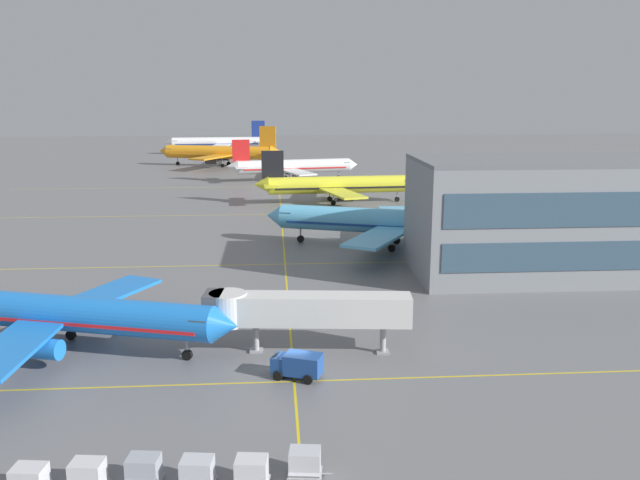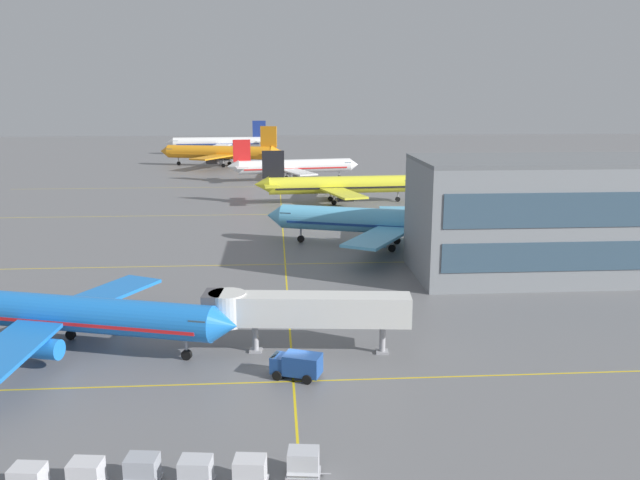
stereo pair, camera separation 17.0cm
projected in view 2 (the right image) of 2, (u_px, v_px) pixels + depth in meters
ground_plane at (293, 371)px, 55.80m from camera, size 600.00×600.00×0.00m
airliner_front_gate at (66, 314)px, 59.82m from camera, size 31.91×27.22×10.09m
airliner_second_row at (386, 222)px, 99.00m from camera, size 36.43×31.17×11.63m
airliner_third_row at (339, 185)px, 138.35m from camera, size 36.03×31.02×11.20m
airliner_far_left_stand at (293, 166)px, 172.72m from camera, size 35.24×30.05×10.97m
airliner_far_right_stand at (221, 153)px, 205.48m from camera, size 39.92×34.04×12.61m
airliner_distant_taxiway at (220, 143)px, 246.41m from camera, size 39.14×33.72×12.17m
taxiway_markings at (283, 235)px, 108.39m from camera, size 129.52×164.46×0.01m
service_truck_red_van at (296, 364)px, 54.34m from camera, size 4.49×3.25×2.10m
baggage_cart_row_leftmost at (28, 480)px, 38.49m from camera, size 2.83×1.91×1.86m
baggage_cart_row_second at (86, 475)px, 39.04m from camera, size 2.83×1.91×1.86m
baggage_cart_row_middle at (142, 470)px, 39.53m from camera, size 2.83×1.91×1.86m
baggage_cart_row_fourth at (196, 472)px, 39.30m from camera, size 2.83×1.91×1.86m
baggage_cart_row_fifth at (250, 472)px, 39.34m from camera, size 2.83×1.91×1.86m
baggage_cart_row_rightmost at (303, 463)px, 40.25m from camera, size 2.83×1.91×1.86m
jet_bridge at (292, 309)px, 59.08m from camera, size 18.76×4.60×5.58m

